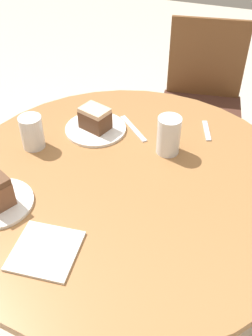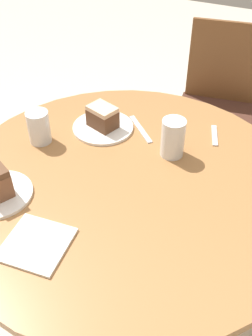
{
  "view_description": "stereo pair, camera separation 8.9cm",
  "coord_description": "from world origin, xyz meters",
  "px_view_note": "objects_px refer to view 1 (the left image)",
  "views": [
    {
      "loc": [
        0.31,
        -0.85,
        1.54
      ],
      "look_at": [
        0.0,
        0.0,
        0.77
      ],
      "focal_mm": 42.0,
      "sensor_mm": 36.0,
      "label": 1
    },
    {
      "loc": [
        0.39,
        -0.82,
        1.54
      ],
      "look_at": [
        0.0,
        0.0,
        0.77
      ],
      "focal_mm": 42.0,
      "sensor_mm": 36.0,
      "label": 2
    }
  ],
  "objects_px": {
    "cake_slice_near": "(95,118)",
    "glass_water": "(168,137)",
    "chair": "(201,107)",
    "glass_lemonade": "(32,133)",
    "plate_near": "(96,129)"
  },
  "relations": [
    {
      "from": "plate_near",
      "to": "cake_slice_near",
      "type": "height_order",
      "value": "cake_slice_near"
    },
    {
      "from": "cake_slice_near",
      "to": "glass_water",
      "type": "xyz_separation_m",
      "value": [
        0.28,
        -0.03,
        0.01
      ]
    },
    {
      "from": "glass_lemonade",
      "to": "glass_water",
      "type": "height_order",
      "value": "glass_water"
    },
    {
      "from": "plate_near",
      "to": "glass_water",
      "type": "xyz_separation_m",
      "value": [
        0.28,
        -0.03,
        0.05
      ]
    },
    {
      "from": "glass_lemonade",
      "to": "glass_water",
      "type": "xyz_separation_m",
      "value": [
        0.43,
        0.13,
        0.01
      ]
    },
    {
      "from": "plate_near",
      "to": "chair",
      "type": "bearing_deg",
      "value": 69.76
    },
    {
      "from": "cake_slice_near",
      "to": "glass_water",
      "type": "relative_size",
      "value": 0.89
    },
    {
      "from": "cake_slice_near",
      "to": "chair",
      "type": "bearing_deg",
      "value": 69.76
    },
    {
      "from": "plate_near",
      "to": "cake_slice_near",
      "type": "bearing_deg",
      "value": 0.0
    },
    {
      "from": "cake_slice_near",
      "to": "glass_lemonade",
      "type": "height_order",
      "value": "glass_lemonade"
    },
    {
      "from": "plate_near",
      "to": "glass_water",
      "type": "relative_size",
      "value": 1.67
    },
    {
      "from": "cake_slice_near",
      "to": "glass_lemonade",
      "type": "relative_size",
      "value": 1.02
    },
    {
      "from": "glass_lemonade",
      "to": "plate_near",
      "type": "bearing_deg",
      "value": 45.2
    },
    {
      "from": "cake_slice_near",
      "to": "glass_water",
      "type": "bearing_deg",
      "value": -6.92
    },
    {
      "from": "chair",
      "to": "glass_water",
      "type": "bearing_deg",
      "value": -98.49
    }
  ]
}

